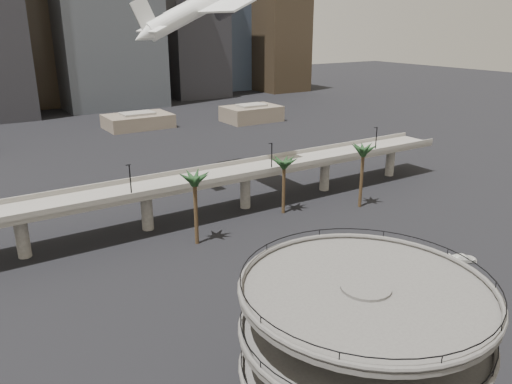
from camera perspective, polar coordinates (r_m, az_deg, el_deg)
ground at (r=64.04m, az=17.46°, el=-18.36°), size 700.00×700.00×0.00m
parking_ramp at (r=48.10m, az=11.90°, el=-17.19°), size 22.20×22.20×17.35m
overpass at (r=100.06m, az=-6.62°, el=0.98°), size 130.00×9.30×14.70m
palm_trees at (r=97.32m, az=3.45°, el=3.07°), size 42.40×10.40×14.00m
low_buildings at (r=183.09m, az=-16.96°, el=7.02°), size 135.00×27.50×6.80m
skyline at (r=254.33m, az=-21.11°, el=19.00°), size 269.00×86.00×119.65m
airborne_jet at (r=114.42m, az=-5.27°, el=20.85°), size 36.34×33.21×19.17m
car_a at (r=74.42m, az=9.04°, el=-11.22°), size 5.26×3.36×1.67m
car_b at (r=87.62m, az=14.85°, el=-6.86°), size 4.83×3.19×1.50m
car_c at (r=90.33m, az=22.58°, el=-7.00°), size 4.95×3.72×1.33m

